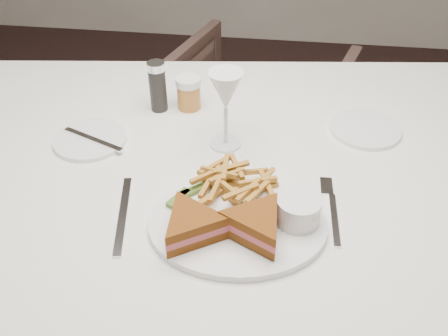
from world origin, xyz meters
TOP-DOWN VIEW (x-y plane):
  - table at (0.30, 0.19)m, footprint 1.57×1.14m
  - chair_far at (0.30, 1.01)m, footprint 0.79×0.76m
  - table_setting at (0.31, 0.13)m, footprint 0.77×0.56m

SIDE VIEW (x-z plane):
  - chair_far at x=0.30m, z-range 0.00..0.65m
  - table at x=0.30m, z-range 0.00..0.75m
  - table_setting at x=0.31m, z-range 0.70..0.88m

